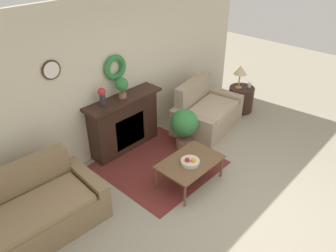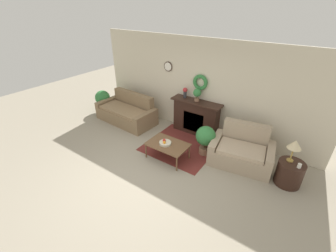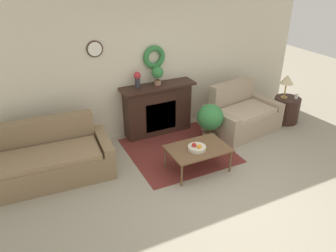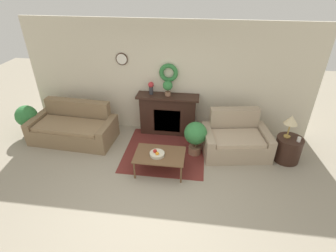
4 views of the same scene
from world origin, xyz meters
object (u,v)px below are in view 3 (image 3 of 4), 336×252
at_px(couch_left, 49,159).
at_px(potted_plant_on_mantel, 157,74).
at_px(vase_on_mantel_left, 137,79).
at_px(fruit_bowl, 197,148).
at_px(side_table_by_loveseat, 286,110).
at_px(potted_plant_floor_by_loveseat, 210,119).
at_px(table_lamp, 287,80).
at_px(mug, 296,96).
at_px(fireplace, 158,109).
at_px(loveseat_right, 241,115).
at_px(coffee_table, 198,150).

xyz_separation_m(couch_left, potted_plant_on_mantel, (2.20, 0.58, 0.95)).
bearing_deg(vase_on_mantel_left, fruit_bowl, -75.90).
relative_size(side_table_by_loveseat, potted_plant_floor_by_loveseat, 0.70).
height_order(table_lamp, mug, table_lamp).
xyz_separation_m(fruit_bowl, mug, (2.83, 0.68, 0.14)).
distance_m(fireplace, couch_left, 2.29).
height_order(fireplace, potted_plant_on_mantel, potted_plant_on_mantel).
relative_size(couch_left, potted_plant_on_mantel, 5.57).
xyz_separation_m(couch_left, side_table_by_loveseat, (4.90, -0.17, -0.03)).
xyz_separation_m(loveseat_right, potted_plant_floor_by_loveseat, (-0.89, -0.19, 0.17)).
bearing_deg(fireplace, coffee_table, -88.51).
xyz_separation_m(fruit_bowl, side_table_by_loveseat, (2.71, 0.78, -0.18)).
distance_m(mug, vase_on_mantel_left, 3.39).
bearing_deg(table_lamp, fruit_bowl, -162.48).
relative_size(fruit_bowl, table_lamp, 0.58).
distance_m(fireplace, vase_on_mantel_left, 0.80).
xyz_separation_m(table_lamp, mug, (0.19, -0.15, -0.35)).
height_order(table_lamp, potted_plant_floor_by_loveseat, table_lamp).
distance_m(fruit_bowl, potted_plant_floor_by_loveseat, 1.04).
distance_m(fireplace, side_table_by_loveseat, 2.82).
xyz_separation_m(table_lamp, potted_plant_floor_by_loveseat, (-1.92, -0.09, -0.46)).
bearing_deg(loveseat_right, potted_plant_floor_by_loveseat, -177.36).
bearing_deg(fruit_bowl, mug, 13.58).
relative_size(vase_on_mantel_left, potted_plant_on_mantel, 0.85).
height_order(loveseat_right, coffee_table, loveseat_right).
distance_m(fruit_bowl, potted_plant_on_mantel, 1.73).
bearing_deg(potted_plant_on_mantel, vase_on_mantel_left, 177.13).
xyz_separation_m(coffee_table, table_lamp, (2.59, 0.79, 0.56)).
bearing_deg(mug, fruit_bowl, -166.42).
bearing_deg(loveseat_right, side_table_by_loveseat, -16.76).
relative_size(mug, vase_on_mantel_left, 0.32).
distance_m(fruit_bowl, vase_on_mantel_left, 1.77).
bearing_deg(table_lamp, side_table_by_loveseat, -38.66).
distance_m(fireplace, potted_plant_on_mantel, 0.73).
xyz_separation_m(vase_on_mantel_left, potted_plant_floor_by_loveseat, (1.12, -0.81, -0.72)).
bearing_deg(fruit_bowl, couch_left, 156.58).
bearing_deg(potted_plant_on_mantel, couch_left, -165.17).
bearing_deg(couch_left, potted_plant_floor_by_loveseat, -0.61).
distance_m(fruit_bowl, table_lamp, 2.81).
height_order(fireplace, vase_on_mantel_left, vase_on_mantel_left).
relative_size(potted_plant_on_mantel, potted_plant_floor_by_loveseat, 0.46).
relative_size(loveseat_right, fruit_bowl, 5.29).
bearing_deg(potted_plant_on_mantel, coffee_table, -88.46).
xyz_separation_m(couch_left, coffee_table, (2.24, -0.91, 0.08)).
height_order(loveseat_right, fruit_bowl, loveseat_right).
bearing_deg(table_lamp, vase_on_mantel_left, 166.64).
bearing_deg(loveseat_right, coffee_table, -159.63).
bearing_deg(fruit_bowl, coffee_table, 38.71).
bearing_deg(vase_on_mantel_left, side_table_by_loveseat, -14.03).
distance_m(vase_on_mantel_left, potted_plant_floor_by_loveseat, 1.56).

